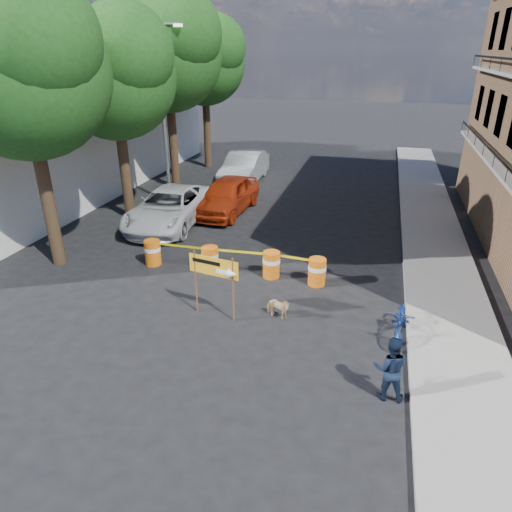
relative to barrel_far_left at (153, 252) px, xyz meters
The scene contains 19 objects.
ground 4.52m from the barrel_far_left, 38.24° to the right, with size 120.00×120.00×0.00m, color black.
sidewalk_east 10.25m from the barrel_far_left, 18.31° to the left, with size 2.40×40.00×0.15m, color gray.
white_building 12.18m from the barrel_far_left, 142.68° to the left, with size 8.00×22.00×6.00m, color silver.
tree_near 6.75m from the barrel_far_left, 166.36° to the right, with size 5.46×5.20×9.15m.
tree_mid_a 7.66m from the barrel_far_left, 127.24° to the left, with size 5.25×5.00×8.68m.
tree_mid_b 11.59m from the barrel_far_left, 109.16° to the left, with size 5.67×5.40×9.62m.
tree_far 15.67m from the barrel_far_left, 102.72° to the left, with size 5.04×4.80×8.84m.
streetlamp 8.14m from the barrel_far_left, 109.71° to the left, with size 1.25×0.18×8.00m.
barrel_far_left is the anchor object (origin of this frame).
barrel_mid_left 2.14m from the barrel_far_left, ahead, with size 0.58×0.58×0.90m.
barrel_mid_right 4.25m from the barrel_far_left, ahead, with size 0.58×0.58×0.90m.
barrel_far_right 5.78m from the barrel_far_left, ahead, with size 0.58×0.58×0.90m.
detour_sign 4.50m from the barrel_far_left, 37.76° to the right, with size 1.49×0.42×1.94m.
pedestrian 9.36m from the barrel_far_left, 30.89° to the right, with size 0.74×0.58×1.52m, color black.
bicycle 8.66m from the barrel_far_left, 15.75° to the right, with size 0.64×0.96×1.83m, color #123596.
dog 5.51m from the barrel_far_left, 24.47° to the right, with size 0.35×0.76×0.64m, color #E3BB82.
suv_white 4.00m from the barrel_far_left, 106.25° to the left, with size 2.56×5.54×1.54m, color silver.
sedan_red 6.10m from the barrel_far_left, 83.13° to the left, with size 1.91×4.74×1.61m, color #A62B0D.
sedan_silver 11.23m from the barrel_far_left, 89.95° to the left, with size 1.78×5.11×1.68m, color silver.
Camera 1 is at (3.79, -10.33, 6.98)m, focal length 32.00 mm.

